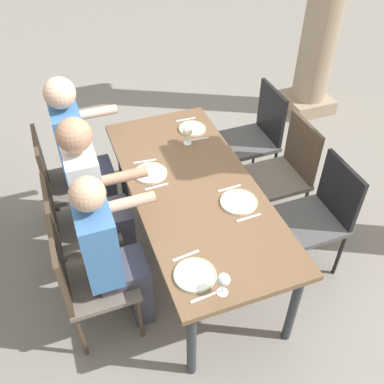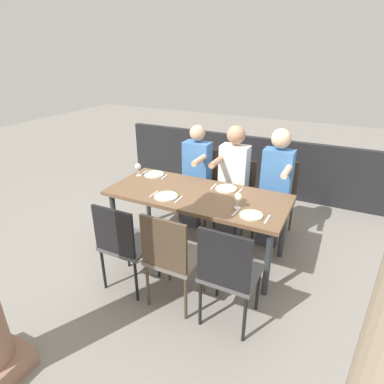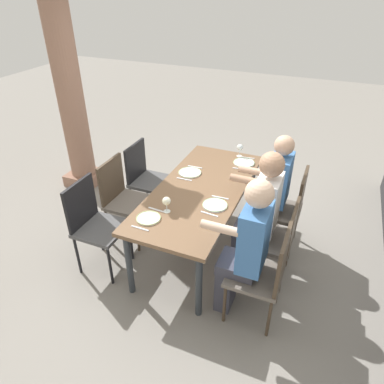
{
  "view_description": "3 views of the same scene",
  "coord_description": "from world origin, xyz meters",
  "px_view_note": "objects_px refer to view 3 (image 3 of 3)",
  "views": [
    {
      "loc": [
        2.08,
        -0.78,
        2.7
      ],
      "look_at": [
        0.15,
        -0.07,
        0.84
      ],
      "focal_mm": 40.27,
      "sensor_mm": 36.0,
      "label": 1
    },
    {
      "loc": [
        -1.33,
        2.8,
        2.15
      ],
      "look_at": [
        0.06,
        0.0,
        0.74
      ],
      "focal_mm": 29.92,
      "sensor_mm": 36.0,
      "label": 2
    },
    {
      "loc": [
        -2.85,
        -1.1,
        2.6
      ],
      "look_at": [
        -0.12,
        0.04,
        0.75
      ],
      "focal_mm": 33.1,
      "sensor_mm": 36.0,
      "label": 3
    }
  ],
  "objects_px": {
    "chair_west_south": "(266,271)",
    "wine_glass_0": "(167,201)",
    "diner_woman_green": "(271,189)",
    "dining_table": "(200,194)",
    "chair_mid_south": "(277,236)",
    "diner_man_white": "(259,212)",
    "stone_column_centre": "(67,78)",
    "diner_guest_third": "(246,246)",
    "chair_east_north": "(145,175)",
    "plate_2": "(190,172)",
    "plate_1": "(215,205)",
    "plate_0": "(148,218)",
    "wine_glass_3": "(240,148)",
    "chair_west_north": "(93,221)",
    "chair_mid_north": "(122,195)",
    "chair_east_south": "(288,206)",
    "plate_3": "(244,163)"
  },
  "relations": [
    {
      "from": "chair_west_south",
      "to": "diner_woman_green",
      "type": "distance_m",
      "value": 1.05
    },
    {
      "from": "chair_mid_south",
      "to": "diner_man_white",
      "type": "xyz_separation_m",
      "value": [
        0.0,
        0.19,
        0.22
      ]
    },
    {
      "from": "plate_2",
      "to": "wine_glass_3",
      "type": "relative_size",
      "value": 1.62
    },
    {
      "from": "diner_woman_green",
      "to": "wine_glass_0",
      "type": "relative_size",
      "value": 8.4
    },
    {
      "from": "diner_guest_third",
      "to": "plate_2",
      "type": "height_order",
      "value": "diner_guest_third"
    },
    {
      "from": "dining_table",
      "to": "plate_1",
      "type": "distance_m",
      "value": 0.35
    },
    {
      "from": "diner_woman_green",
      "to": "chair_mid_south",
      "type": "bearing_deg",
      "value": -160.14
    },
    {
      "from": "chair_east_north",
      "to": "plate_2",
      "type": "distance_m",
      "value": 0.66
    },
    {
      "from": "chair_east_north",
      "to": "wine_glass_3",
      "type": "height_order",
      "value": "chair_east_north"
    },
    {
      "from": "chair_west_south",
      "to": "chair_mid_south",
      "type": "bearing_deg",
      "value": 0.82
    },
    {
      "from": "plate_2",
      "to": "chair_west_north",
      "type": "bearing_deg",
      "value": 146.17
    },
    {
      "from": "chair_east_north",
      "to": "stone_column_centre",
      "type": "distance_m",
      "value": 1.56
    },
    {
      "from": "chair_east_north",
      "to": "diner_guest_third",
      "type": "height_order",
      "value": "diner_guest_third"
    },
    {
      "from": "chair_west_south",
      "to": "plate_0",
      "type": "xyz_separation_m",
      "value": [
        0.01,
        1.08,
        0.22
      ]
    },
    {
      "from": "diner_guest_third",
      "to": "wine_glass_0",
      "type": "distance_m",
      "value": 0.82
    },
    {
      "from": "plate_0",
      "to": "wine_glass_0",
      "type": "xyz_separation_m",
      "value": [
        0.17,
        -0.1,
        0.1
      ]
    },
    {
      "from": "diner_man_white",
      "to": "wine_glass_0",
      "type": "distance_m",
      "value": 0.85
    },
    {
      "from": "diner_woman_green",
      "to": "dining_table",
      "type": "bearing_deg",
      "value": 117.55
    },
    {
      "from": "plate_1",
      "to": "diner_woman_green",
      "type": "bearing_deg",
      "value": -35.67
    },
    {
      "from": "stone_column_centre",
      "to": "wine_glass_3",
      "type": "height_order",
      "value": "stone_column_centre"
    },
    {
      "from": "chair_mid_north",
      "to": "stone_column_centre",
      "type": "bearing_deg",
      "value": 55.85
    },
    {
      "from": "chair_west_north",
      "to": "wine_glass_3",
      "type": "relative_size",
      "value": 6.21
    },
    {
      "from": "chair_mid_south",
      "to": "wine_glass_0",
      "type": "height_order",
      "value": "wine_glass_0"
    },
    {
      "from": "wine_glass_3",
      "to": "diner_man_white",
      "type": "bearing_deg",
      "value": -154.49
    },
    {
      "from": "wine_glass_0",
      "to": "diner_woman_green",
      "type": "bearing_deg",
      "value": -43.28
    },
    {
      "from": "chair_west_south",
      "to": "stone_column_centre",
      "type": "height_order",
      "value": "stone_column_centre"
    },
    {
      "from": "diner_man_white",
      "to": "wine_glass_0",
      "type": "bearing_deg",
      "value": 113.49
    },
    {
      "from": "diner_man_white",
      "to": "diner_guest_third",
      "type": "xyz_separation_m",
      "value": [
        -0.52,
        -0.02,
        0.01
      ]
    },
    {
      "from": "dining_table",
      "to": "plate_0",
      "type": "height_order",
      "value": "plate_0"
    },
    {
      "from": "plate_0",
      "to": "dining_table",
      "type": "bearing_deg",
      "value": -19.3
    },
    {
      "from": "dining_table",
      "to": "chair_mid_south",
      "type": "height_order",
      "value": "chair_mid_south"
    },
    {
      "from": "diner_guest_third",
      "to": "plate_0",
      "type": "relative_size",
      "value": 6.15
    },
    {
      "from": "stone_column_centre",
      "to": "plate_1",
      "type": "distance_m",
      "value": 2.55
    },
    {
      "from": "chair_east_north",
      "to": "plate_1",
      "type": "xyz_separation_m",
      "value": [
        -0.58,
        -1.08,
        0.22
      ]
    },
    {
      "from": "dining_table",
      "to": "plate_0",
      "type": "relative_size",
      "value": 8.71
    },
    {
      "from": "plate_1",
      "to": "plate_3",
      "type": "bearing_deg",
      "value": -0.95
    },
    {
      "from": "plate_0",
      "to": "wine_glass_3",
      "type": "height_order",
      "value": "wine_glass_3"
    },
    {
      "from": "diner_man_white",
      "to": "stone_column_centre",
      "type": "bearing_deg",
      "value": 73.3
    },
    {
      "from": "chair_mid_north",
      "to": "diner_woman_green",
      "type": "bearing_deg",
      "value": -71.5
    },
    {
      "from": "chair_mid_south",
      "to": "diner_woman_green",
      "type": "xyz_separation_m",
      "value": [
        0.5,
        0.18,
        0.19
      ]
    },
    {
      "from": "chair_west_south",
      "to": "wine_glass_0",
      "type": "bearing_deg",
      "value": 79.5
    },
    {
      "from": "dining_table",
      "to": "wine_glass_0",
      "type": "xyz_separation_m",
      "value": [
        -0.49,
        0.13,
        0.18
      ]
    },
    {
      "from": "plate_1",
      "to": "diner_guest_third",
      "type": "bearing_deg",
      "value": -136.57
    },
    {
      "from": "chair_east_north",
      "to": "chair_east_south",
      "type": "bearing_deg",
      "value": -90.0
    },
    {
      "from": "chair_west_south",
      "to": "diner_man_white",
      "type": "relative_size",
      "value": 0.69
    },
    {
      "from": "diner_woman_green",
      "to": "diner_guest_third",
      "type": "xyz_separation_m",
      "value": [
        -1.02,
        -0.0,
        0.04
      ]
    },
    {
      "from": "chair_mid_south",
      "to": "chair_east_north",
      "type": "distance_m",
      "value": 1.75
    },
    {
      "from": "chair_east_north",
      "to": "stone_column_centre",
      "type": "relative_size",
      "value": 0.3
    },
    {
      "from": "chair_mid_south",
      "to": "wine_glass_0",
      "type": "xyz_separation_m",
      "value": [
        -0.33,
        0.97,
        0.35
      ]
    },
    {
      "from": "chair_mid_north",
      "to": "diner_woman_green",
      "type": "height_order",
      "value": "diner_woman_green"
    }
  ]
}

